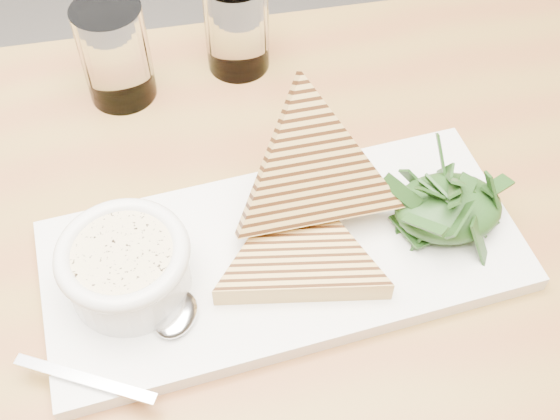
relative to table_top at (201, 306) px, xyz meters
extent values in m
cube|color=#975B31|center=(0.00, 0.00, 0.00)|extent=(1.16, 0.79, 0.04)
cylinder|color=#975B31|center=(0.52, 0.33, -0.37)|extent=(0.06, 0.06, 0.70)
cube|color=white|center=(0.08, 0.02, 0.03)|extent=(0.44, 0.24, 0.02)
cylinder|color=white|center=(-0.06, 0.01, 0.06)|extent=(0.10, 0.10, 0.04)
cylinder|color=beige|center=(-0.06, 0.01, 0.08)|extent=(0.09, 0.09, 0.01)
torus|color=white|center=(-0.06, 0.01, 0.09)|extent=(0.11, 0.11, 0.01)
ellipsoid|color=black|center=(0.23, 0.03, 0.06)|extent=(0.10, 0.08, 0.04)
ellipsoid|color=silver|center=(-0.02, -0.03, 0.04)|extent=(0.05, 0.06, 0.01)
cube|color=silver|center=(-0.09, -0.07, 0.04)|extent=(0.11, 0.06, 0.00)
cylinder|color=white|center=(-0.06, 0.27, 0.08)|extent=(0.07, 0.07, 0.11)
cylinder|color=white|center=(0.07, 0.30, 0.07)|extent=(0.07, 0.07, 0.11)
camera|label=1|loc=(0.02, -0.33, 0.55)|focal=45.00mm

